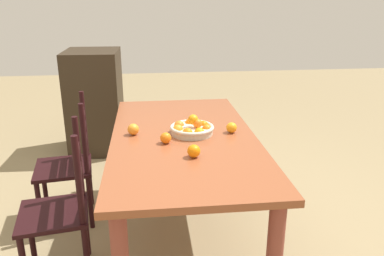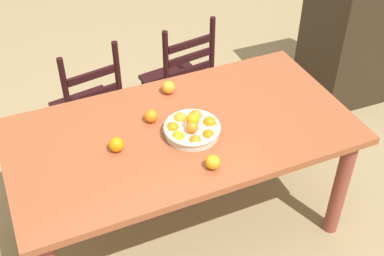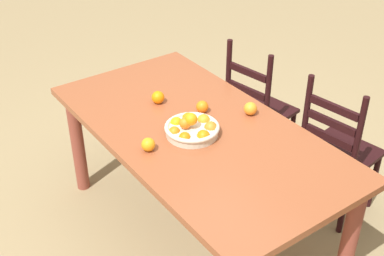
{
  "view_description": "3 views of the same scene",
  "coord_description": "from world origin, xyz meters",
  "px_view_note": "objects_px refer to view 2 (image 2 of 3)",
  "views": [
    {
      "loc": [
        -2.36,
        0.21,
        1.64
      ],
      "look_at": [
        0.03,
        -0.06,
        0.8
      ],
      "focal_mm": 36.16,
      "sensor_mm": 36.0,
      "label": 1
    },
    {
      "loc": [
        -0.75,
        -1.87,
        2.42
      ],
      "look_at": [
        0.03,
        -0.06,
        0.8
      ],
      "focal_mm": 47.4,
      "sensor_mm": 36.0,
      "label": 2
    },
    {
      "loc": [
        1.88,
        -1.38,
        2.25
      ],
      "look_at": [
        0.03,
        -0.06,
        0.8
      ],
      "focal_mm": 48.0,
      "sensor_mm": 36.0,
      "label": 3
    }
  ],
  "objects_px": {
    "chair_near_window": "(90,112)",
    "fruit_bowl": "(192,128)",
    "cabinet": "(353,32)",
    "dining_table": "(182,145)",
    "chair_by_cabinet": "(180,83)",
    "orange_loose_0": "(151,116)",
    "orange_loose_2": "(116,145)",
    "orange_loose_1": "(168,87)",
    "orange_loose_3": "(213,162)"
  },
  "relations": [
    {
      "from": "fruit_bowl",
      "to": "orange_loose_1",
      "type": "xyz_separation_m",
      "value": [
        0.02,
        0.38,
        0.0
      ]
    },
    {
      "from": "fruit_bowl",
      "to": "cabinet",
      "type": "bearing_deg",
      "value": 26.47
    },
    {
      "from": "dining_table",
      "to": "cabinet",
      "type": "bearing_deg",
      "value": 24.5
    },
    {
      "from": "chair_by_cabinet",
      "to": "orange_loose_3",
      "type": "distance_m",
      "value": 1.23
    },
    {
      "from": "cabinet",
      "to": "orange_loose_0",
      "type": "xyz_separation_m",
      "value": [
        -1.86,
        -0.67,
        0.25
      ]
    },
    {
      "from": "cabinet",
      "to": "orange_loose_2",
      "type": "xyz_separation_m",
      "value": [
        -2.1,
        -0.82,
        0.25
      ]
    },
    {
      "from": "orange_loose_2",
      "to": "dining_table",
      "type": "bearing_deg",
      "value": 4.05
    },
    {
      "from": "cabinet",
      "to": "chair_by_cabinet",
      "type": "bearing_deg",
      "value": -179.25
    },
    {
      "from": "orange_loose_2",
      "to": "orange_loose_3",
      "type": "height_order",
      "value": "orange_loose_2"
    },
    {
      "from": "orange_loose_1",
      "to": "orange_loose_0",
      "type": "bearing_deg",
      "value": -130.95
    },
    {
      "from": "orange_loose_0",
      "to": "orange_loose_2",
      "type": "height_order",
      "value": "orange_loose_2"
    },
    {
      "from": "chair_near_window",
      "to": "cabinet",
      "type": "xyz_separation_m",
      "value": [
        2.07,
        0.04,
        0.1
      ]
    },
    {
      "from": "orange_loose_0",
      "to": "orange_loose_1",
      "type": "xyz_separation_m",
      "value": [
        0.18,
        0.2,
        0.0
      ]
    },
    {
      "from": "chair_near_window",
      "to": "fruit_bowl",
      "type": "height_order",
      "value": "chair_near_window"
    },
    {
      "from": "chair_near_window",
      "to": "orange_loose_2",
      "type": "bearing_deg",
      "value": 78.85
    },
    {
      "from": "dining_table",
      "to": "orange_loose_0",
      "type": "height_order",
      "value": "orange_loose_0"
    },
    {
      "from": "dining_table",
      "to": "chair_by_cabinet",
      "type": "relative_size",
      "value": 1.88
    },
    {
      "from": "cabinet",
      "to": "orange_loose_1",
      "type": "xyz_separation_m",
      "value": [
        -1.69,
        -0.47,
        0.25
      ]
    },
    {
      "from": "chair_near_window",
      "to": "orange_loose_2",
      "type": "distance_m",
      "value": 0.85
    },
    {
      "from": "orange_loose_2",
      "to": "orange_loose_3",
      "type": "distance_m",
      "value": 0.48
    },
    {
      "from": "cabinet",
      "to": "fruit_bowl",
      "type": "xyz_separation_m",
      "value": [
        -1.71,
        -0.85,
        0.25
      ]
    },
    {
      "from": "chair_by_cabinet",
      "to": "fruit_bowl",
      "type": "distance_m",
      "value": 0.98
    },
    {
      "from": "chair_by_cabinet",
      "to": "orange_loose_0",
      "type": "height_order",
      "value": "chair_by_cabinet"
    },
    {
      "from": "chair_near_window",
      "to": "orange_loose_0",
      "type": "bearing_deg",
      "value": 99.02
    },
    {
      "from": "cabinet",
      "to": "orange_loose_2",
      "type": "bearing_deg",
      "value": -157.05
    },
    {
      "from": "fruit_bowl",
      "to": "orange_loose_0",
      "type": "bearing_deg",
      "value": 130.43
    },
    {
      "from": "chair_near_window",
      "to": "chair_by_cabinet",
      "type": "height_order",
      "value": "chair_near_window"
    },
    {
      "from": "cabinet",
      "to": "orange_loose_3",
      "type": "distance_m",
      "value": 2.07
    },
    {
      "from": "dining_table",
      "to": "chair_near_window",
      "type": "bearing_deg",
      "value": 113.61
    },
    {
      "from": "dining_table",
      "to": "chair_near_window",
      "type": "xyz_separation_m",
      "value": [
        -0.33,
        0.75,
        -0.21
      ]
    },
    {
      "from": "chair_by_cabinet",
      "to": "cabinet",
      "type": "xyz_separation_m",
      "value": [
        1.42,
        -0.02,
        0.1
      ]
    },
    {
      "from": "chair_near_window",
      "to": "fruit_bowl",
      "type": "bearing_deg",
      "value": 104.81
    },
    {
      "from": "chair_near_window",
      "to": "orange_loose_3",
      "type": "relative_size",
      "value": 13.54
    },
    {
      "from": "orange_loose_0",
      "to": "orange_loose_1",
      "type": "relative_size",
      "value": 0.93
    },
    {
      "from": "dining_table",
      "to": "orange_loose_3",
      "type": "relative_size",
      "value": 25.26
    },
    {
      "from": "dining_table",
      "to": "orange_loose_2",
      "type": "bearing_deg",
      "value": -175.95
    },
    {
      "from": "orange_loose_0",
      "to": "orange_loose_2",
      "type": "relative_size",
      "value": 0.94
    },
    {
      "from": "chair_near_window",
      "to": "fruit_bowl",
      "type": "relative_size",
      "value": 3.28
    },
    {
      "from": "orange_loose_1",
      "to": "fruit_bowl",
      "type": "bearing_deg",
      "value": -93.58
    },
    {
      "from": "dining_table",
      "to": "chair_by_cabinet",
      "type": "distance_m",
      "value": 0.9
    },
    {
      "from": "dining_table",
      "to": "chair_by_cabinet",
      "type": "bearing_deg",
      "value": 68.35
    },
    {
      "from": "chair_by_cabinet",
      "to": "orange_loose_3",
      "type": "bearing_deg",
      "value": 67.09
    },
    {
      "from": "dining_table",
      "to": "orange_loose_2",
      "type": "distance_m",
      "value": 0.38
    },
    {
      "from": "orange_loose_0",
      "to": "cabinet",
      "type": "bearing_deg",
      "value": 19.83
    },
    {
      "from": "orange_loose_0",
      "to": "orange_loose_3",
      "type": "bearing_deg",
      "value": -71.98
    },
    {
      "from": "cabinet",
      "to": "fruit_bowl",
      "type": "bearing_deg",
      "value": -151.93
    },
    {
      "from": "cabinet",
      "to": "orange_loose_1",
      "type": "distance_m",
      "value": 1.77
    },
    {
      "from": "chair_near_window",
      "to": "orange_loose_1",
      "type": "xyz_separation_m",
      "value": [
        0.38,
        -0.42,
        0.36
      ]
    },
    {
      "from": "dining_table",
      "to": "cabinet",
      "type": "xyz_separation_m",
      "value": [
        1.74,
        0.79,
        -0.11
      ]
    },
    {
      "from": "dining_table",
      "to": "chair_near_window",
      "type": "distance_m",
      "value": 0.85
    }
  ]
}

